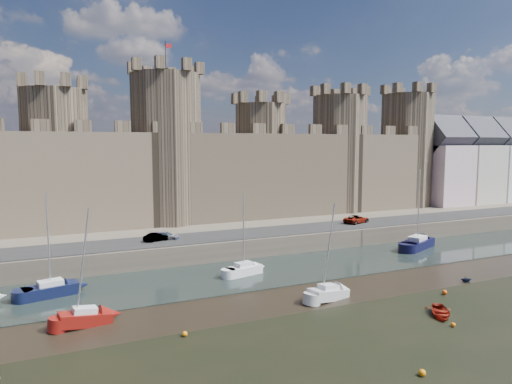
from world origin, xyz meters
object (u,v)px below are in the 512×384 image
at_px(car_3, 356,219).
at_px(sailboat_5, 328,292).
at_px(car_2, 165,236).
at_px(sailboat_3, 417,243).
at_px(sailboat_4, 85,317).
at_px(sailboat_1, 51,289).
at_px(sailboat_2, 244,269).
at_px(car_1, 157,237).

xyz_separation_m(car_3, sailboat_5, (-19.26, -21.68, -2.46)).
height_order(car_2, car_3, car_3).
relative_size(car_2, sailboat_3, 0.34).
bearing_deg(sailboat_4, car_3, 15.86).
bearing_deg(sailboat_1, sailboat_3, -11.71).
bearing_deg(sailboat_4, sailboat_5, -16.25).
height_order(car_2, sailboat_3, sailboat_3).
bearing_deg(sailboat_2, car_3, 11.69).
bearing_deg(sailboat_3, car_2, 141.90).
bearing_deg(sailboat_2, sailboat_5, -81.23).
bearing_deg(sailboat_5, sailboat_3, 15.23).
distance_m(sailboat_2, sailboat_4, 19.12).
height_order(car_1, sailboat_3, sailboat_3).
distance_m(sailboat_3, sailboat_4, 46.01).
height_order(car_3, sailboat_1, sailboat_1).
relative_size(car_1, car_2, 0.89).
relative_size(car_3, sailboat_2, 0.51).
height_order(sailboat_1, sailboat_3, sailboat_3).
height_order(car_2, sailboat_5, sailboat_5).
relative_size(car_1, sailboat_5, 0.36).
bearing_deg(car_2, sailboat_5, -134.08).
relative_size(car_1, sailboat_2, 0.37).
xyz_separation_m(sailboat_1, sailboat_3, (47.55, 1.04, 0.05)).
bearing_deg(sailboat_1, sailboat_4, -86.52).
xyz_separation_m(car_1, sailboat_3, (35.12, -8.48, -2.21)).
bearing_deg(sailboat_4, sailboat_2, 15.50).
distance_m(car_2, car_3, 30.04).
height_order(car_3, sailboat_2, sailboat_2).
distance_m(sailboat_2, sailboat_3, 27.59).
distance_m(car_3, sailboat_4, 45.20).
bearing_deg(sailboat_5, sailboat_2, 98.54).
relative_size(sailboat_3, sailboat_5, 1.20).
relative_size(sailboat_4, sailboat_5, 1.04).
height_order(sailboat_2, sailboat_5, sailboat_5).
xyz_separation_m(car_2, sailboat_2, (6.45, -11.00, -2.30)).
relative_size(car_2, sailboat_5, 0.41).
bearing_deg(sailboat_2, car_1, 112.79).
xyz_separation_m(sailboat_1, sailboat_4, (2.60, -8.80, -0.07)).
xyz_separation_m(car_2, sailboat_3, (33.97, -9.02, -2.20)).
bearing_deg(car_3, car_2, 71.00).
bearing_deg(car_2, sailboat_2, -130.09).
distance_m(car_1, sailboat_3, 36.20).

